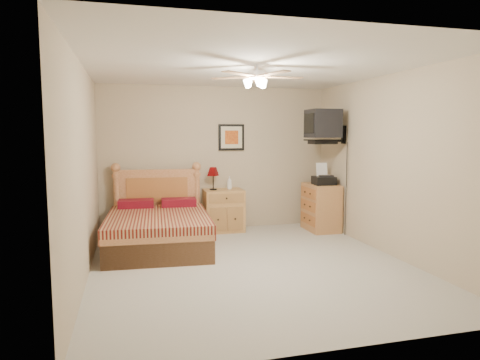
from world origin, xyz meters
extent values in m
plane|color=#A9A598|center=(0.00, 0.00, 0.00)|extent=(4.50, 4.50, 0.00)
cube|color=white|center=(0.00, 0.00, 2.50)|extent=(4.00, 4.50, 0.04)
cube|color=tan|center=(0.00, 2.25, 1.25)|extent=(4.00, 0.04, 2.50)
cube|color=tan|center=(0.00, -2.25, 1.25)|extent=(4.00, 0.04, 2.50)
cube|color=tan|center=(-2.00, 0.00, 1.25)|extent=(0.04, 4.50, 2.50)
cube|color=tan|center=(2.00, 0.00, 1.25)|extent=(0.04, 4.50, 2.50)
cube|color=#B07E4C|center=(0.08, 2.00, 0.36)|extent=(0.68, 0.51, 0.72)
imported|color=white|center=(0.19, 2.05, 0.84)|extent=(0.11, 0.11, 0.23)
cube|color=black|center=(0.27, 2.23, 1.62)|extent=(0.46, 0.04, 0.46)
cube|color=#A76D3B|center=(1.73, 1.62, 0.41)|extent=(0.49, 0.69, 0.81)
imported|color=beige|center=(1.74, 1.86, 0.83)|extent=(0.22, 0.29, 0.03)
imported|color=gray|center=(1.75, 1.87, 0.85)|extent=(0.27, 0.31, 0.02)
camera|label=1|loc=(-1.49, -5.14, 1.69)|focal=32.00mm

